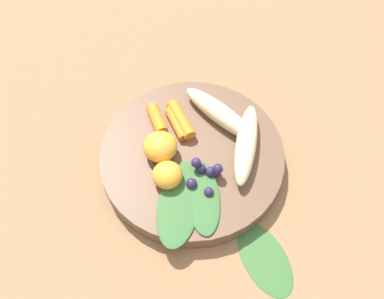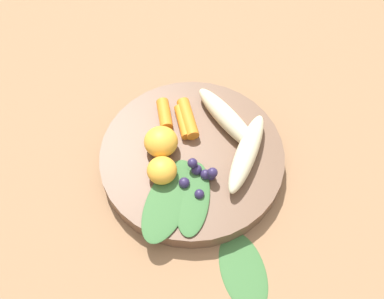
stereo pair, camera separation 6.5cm
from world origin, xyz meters
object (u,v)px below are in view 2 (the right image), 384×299
Objects in this scene: bowl at (192,158)px; kale_leaf_stray at (243,270)px; banana_peeled_left at (228,119)px; banana_peeled_right at (247,153)px; orange_segment_near at (162,170)px.

kale_leaf_stray is (0.03, 0.17, -0.01)m from bowl.
banana_peeled_left and banana_peeled_right have the same top height.
kale_leaf_stray is at bearing 97.26° from orange_segment_near.
banana_peeled_right reaches higher than kale_leaf_stray.
orange_segment_near is 0.17m from kale_leaf_stray.
bowl is 1.96× the size of banana_peeled_right.
banana_peeled_right is 0.12m from orange_segment_near.
banana_peeled_left is at bearing -169.59° from bowl.
orange_segment_near is (0.12, 0.02, 0.00)m from banana_peeled_left.
banana_peeled_left is 0.06m from banana_peeled_right.
banana_peeled_left is 1.00× the size of banana_peeled_right.
kale_leaf_stray is at bearing 79.00° from bowl.
orange_segment_near is (0.05, 0.01, 0.03)m from bowl.
orange_segment_near is (0.11, -0.04, 0.00)m from banana_peeled_right.
bowl is 1.96× the size of banana_peeled_left.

